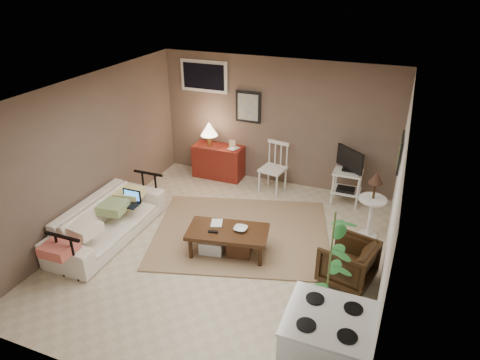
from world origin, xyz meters
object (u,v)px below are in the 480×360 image
at_px(side_table, 373,197).
at_px(potted_plant, 330,265).
at_px(red_console, 218,158).
at_px(stove, 325,357).
at_px(coffee_table, 227,240).
at_px(armchair, 348,260).
at_px(spindle_chair, 273,169).
at_px(tv_stand, 348,175).
at_px(sofa, 107,215).

distance_m(side_table, potted_plant, 2.05).
distance_m(red_console, stove, 5.09).
distance_m(coffee_table, armchair, 1.72).
height_order(spindle_chair, tv_stand, tv_stand).
xyz_separation_m(sofa, red_console, (0.69, 2.61, -0.01)).
bearing_deg(stove, spindle_chair, 113.96).
bearing_deg(potted_plant, side_table, 82.11).
bearing_deg(coffee_table, tv_stand, 57.87).
height_order(red_console, tv_stand, red_console).
distance_m(coffee_table, side_table, 2.29).
height_order(spindle_chair, potted_plant, potted_plant).
xyz_separation_m(coffee_table, side_table, (1.87, 1.24, 0.45)).
bearing_deg(stove, side_table, 88.12).
bearing_deg(tv_stand, armchair, -80.49).
xyz_separation_m(coffee_table, spindle_chair, (0.01, 2.16, 0.20)).
height_order(coffee_table, spindle_chair, spindle_chair).
bearing_deg(red_console, stove, -54.30).
bearing_deg(side_table, stove, -91.88).
relative_size(red_console, potted_plant, 0.74).
xyz_separation_m(coffee_table, armchair, (1.72, 0.04, 0.09)).
bearing_deg(stove, potted_plant, 100.18).
height_order(sofa, red_console, red_console).
distance_m(side_table, stove, 3.04).
distance_m(coffee_table, red_console, 2.63).
bearing_deg(sofa, stove, -112.58).
bearing_deg(potted_plant, red_console, 131.75).
xyz_separation_m(spindle_chair, side_table, (1.86, -0.92, 0.26)).
bearing_deg(sofa, side_table, -68.07).
relative_size(coffee_table, spindle_chair, 1.33).
bearing_deg(potted_plant, sofa, 171.60).
bearing_deg(coffee_table, spindle_chair, 89.68).
xyz_separation_m(tv_stand, potted_plant, (0.23, -2.96, 0.26)).
relative_size(spindle_chair, potted_plant, 0.61).
relative_size(sofa, red_console, 1.83).
relative_size(tv_stand, stove, 1.01).
height_order(spindle_chair, armchair, spindle_chair).
bearing_deg(stove, sofa, 157.42).
distance_m(coffee_table, sofa, 1.91).
bearing_deg(sofa, armchair, -84.99).
xyz_separation_m(red_console, side_table, (3.07, -1.10, 0.30)).
xyz_separation_m(coffee_table, tv_stand, (1.36, 2.17, 0.31)).
distance_m(tv_stand, stove, 3.99).
relative_size(side_table, stove, 1.09).
bearing_deg(tv_stand, potted_plant, -85.63).
bearing_deg(armchair, sofa, -71.13).
xyz_separation_m(tv_stand, armchair, (0.36, -2.13, -0.22)).
bearing_deg(spindle_chair, sofa, -127.93).
bearing_deg(coffee_table, potted_plant, -26.45).
distance_m(sofa, tv_stand, 4.07).
distance_m(sofa, armchair, 3.62).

